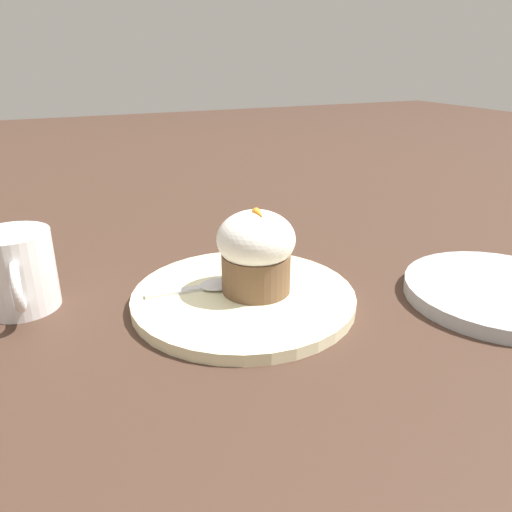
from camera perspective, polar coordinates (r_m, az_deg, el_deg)
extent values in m
plane|color=#3D281E|center=(0.60, -1.42, -5.35)|extent=(4.00, 4.00, 0.00)
cylinder|color=beige|center=(0.60, -1.42, -4.77)|extent=(0.27, 0.27, 0.01)
cylinder|color=brown|center=(0.59, 0.00, -1.85)|extent=(0.08, 0.08, 0.05)
ellipsoid|color=white|center=(0.58, 0.00, 1.95)|extent=(0.09, 0.09, 0.07)
cone|color=orange|center=(0.56, 0.38, 4.76)|extent=(0.02, 0.01, 0.01)
sphere|color=green|center=(0.57, -0.06, 5.06)|extent=(0.01, 0.01, 0.01)
cube|color=silver|center=(0.60, -9.11, -4.04)|extent=(0.02, 0.08, 0.00)
ellipsoid|color=silver|center=(0.61, -4.37, -3.21)|extent=(0.04, 0.05, 0.01)
cylinder|color=white|center=(0.64, -25.60, -1.53)|extent=(0.08, 0.08, 0.09)
torus|color=white|center=(0.59, -25.58, -3.23)|extent=(0.06, 0.01, 0.06)
cylinder|color=#B2B7BC|center=(0.68, 26.06, -3.75)|extent=(0.22, 0.22, 0.02)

